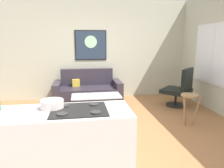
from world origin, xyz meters
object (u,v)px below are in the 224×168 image
(couch, at_px, (88,92))
(bar_stool, at_px, (189,101))
(coffee_table, at_px, (96,97))
(armchair, at_px, (180,89))
(mixing_bowl, at_px, (52,104))
(wall_painting, at_px, (91,45))

(couch, height_order, bar_stool, couch)
(bar_stool, bearing_deg, couch, 135.23)
(coffee_table, height_order, armchair, armchair)
(armchair, relative_size, bar_stool, 1.58)
(couch, bearing_deg, mixing_bowl, -98.91)
(couch, bearing_deg, coffee_table, -81.17)
(wall_painting, bearing_deg, bar_stool, -53.04)
(armchair, xyz_separation_m, wall_painting, (-2.16, 1.21, 1.07))
(armchair, relative_size, mixing_bowl, 3.89)
(couch, relative_size, bar_stool, 2.89)
(coffee_table, distance_m, mixing_bowl, 2.34)
(coffee_table, xyz_separation_m, armchair, (2.14, 0.25, 0.06))
(coffee_table, height_order, bar_stool, bar_stool)
(armchair, height_order, mixing_bowl, mixing_bowl)
(wall_painting, bearing_deg, armchair, -29.20)
(couch, height_order, wall_painting, wall_painting)
(bar_stool, xyz_separation_m, mixing_bowl, (-2.40, -1.29, 0.45))
(mixing_bowl, height_order, wall_painting, wall_painting)
(couch, height_order, coffee_table, couch)
(coffee_table, relative_size, mixing_bowl, 4.30)
(coffee_table, xyz_separation_m, wall_painting, (-0.02, 1.46, 1.12))
(bar_stool, bearing_deg, mixing_bowl, -151.67)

